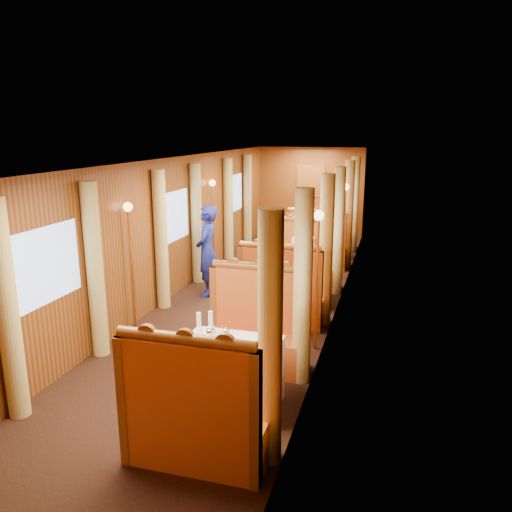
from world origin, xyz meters
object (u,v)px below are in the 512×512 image
at_px(tea_tray, 222,343).
at_px(rose_vase_mid, 293,252).
at_px(steward, 207,251).
at_px(table_mid, 294,283).
at_px(banquette_mid_fwd, 282,299).
at_px(rose_vase_far, 325,218).
at_px(passenger, 303,252).
at_px(teapot_back, 226,336).
at_px(table_far, 323,241).
at_px(banquette_near_fwd, 195,422).
at_px(teapot_left, 211,338).
at_px(banquette_mid_aft, 305,265).
at_px(fruit_plate, 257,351).
at_px(banquette_near_aft, 256,335).
at_px(banquette_far_fwd, 317,249).
at_px(banquette_far_aft, 329,231).
at_px(table_near, 231,375).

distance_m(tea_tray, rose_vase_mid, 3.53).
distance_m(tea_tray, steward, 3.90).
xyz_separation_m(table_mid, banquette_mid_fwd, (0.00, -1.01, 0.05)).
bearing_deg(banquette_mid_fwd, rose_vase_far, 89.59).
xyz_separation_m(banquette_mid_fwd, passenger, (-0.00, 1.78, 0.32)).
height_order(teapot_back, passenger, passenger).
distance_m(table_far, steward, 3.85).
xyz_separation_m(banquette_near_fwd, teapot_left, (-0.20, 0.94, 0.40)).
bearing_deg(banquette_mid_aft, fruit_plate, -85.85).
relative_size(rose_vase_mid, rose_vase_far, 1.00).
bearing_deg(steward, banquette_near_fwd, 14.01).
bearing_deg(banquette_near_aft, rose_vase_far, 89.69).
relative_size(rose_vase_mid, passenger, 0.47).
bearing_deg(table_mid, banquette_far_fwd, 90.00).
height_order(tea_tray, steward, steward).
distance_m(banquette_mid_aft, tea_tray, 4.56).
xyz_separation_m(table_mid, passenger, (-0.00, 0.77, 0.37)).
height_order(banquette_near_fwd, table_far, banquette_near_fwd).
bearing_deg(steward, rose_vase_mid, 82.33).
xyz_separation_m(banquette_far_aft, steward, (-1.63, -4.47, 0.41)).
bearing_deg(banquette_far_fwd, steward, -123.79).
bearing_deg(banquette_near_aft, fruit_plate, -73.74).
bearing_deg(teapot_left, rose_vase_far, 72.72).
bearing_deg(banquette_far_aft, banquette_far_fwd, -90.00).
bearing_deg(banquette_far_fwd, teapot_left, -91.88).
bearing_deg(rose_vase_mid, banquette_far_aft, 89.57).
bearing_deg(passenger, fruit_plate, -85.62).
distance_m(table_mid, teapot_back, 3.50).
height_order(banquette_far_fwd, teapot_left, banquette_far_fwd).
height_order(banquette_mid_aft, steward, steward).
relative_size(table_near, banquette_mid_fwd, 0.78).
bearing_deg(steward, banquette_far_fwd, 140.50).
bearing_deg(banquette_far_fwd, banquette_far_aft, 90.00).
height_order(teapot_back, rose_vase_mid, rose_vase_mid).
xyz_separation_m(banquette_near_fwd, banquette_far_fwd, (0.00, 7.00, 0.00)).
relative_size(teapot_back, fruit_plate, 0.65).
bearing_deg(tea_tray, banquette_mid_aft, 88.94).
height_order(banquette_mid_fwd, rose_vase_mid, banquette_mid_fwd).
height_order(teapot_back, steward, steward).
xyz_separation_m(tea_tray, teapot_left, (-0.12, -0.04, 0.06)).
bearing_deg(teapot_back, rose_vase_far, 93.67).
bearing_deg(table_mid, banquette_far_aft, 90.00).
distance_m(teapot_left, rose_vase_far, 7.09).
bearing_deg(tea_tray, banquette_mid_fwd, 88.09).
bearing_deg(banquette_mid_aft, table_far, 90.00).
bearing_deg(passenger, teapot_left, -92.63).
bearing_deg(table_far, teapot_back, -90.50).
relative_size(banquette_mid_aft, rose_vase_far, 3.72).
xyz_separation_m(banquette_far_fwd, passenger, (-0.00, -1.72, 0.32)).
relative_size(banquette_near_aft, tea_tray, 3.94).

